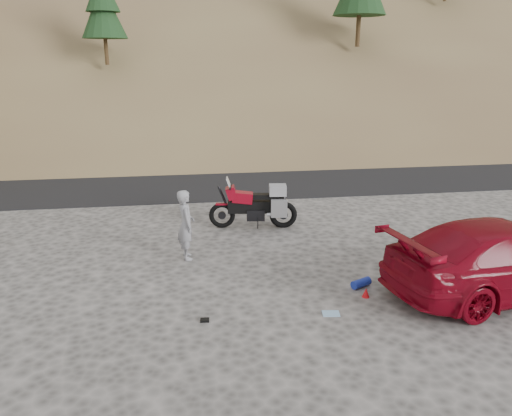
{
  "coord_description": "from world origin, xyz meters",
  "views": [
    {
      "loc": [
        -0.91,
        -9.99,
        4.42
      ],
      "look_at": [
        0.82,
        1.34,
        1.0
      ],
      "focal_mm": 35.0,
      "sensor_mm": 36.0,
      "label": 1
    }
  ],
  "objects": [
    {
      "name": "ground",
      "position": [
        0.0,
        0.0,
        0.0
      ],
      "size": [
        140.0,
        140.0,
        0.0
      ],
      "primitive_type": "plane",
      "color": "#474541",
      "rests_on": "ground"
    },
    {
      "name": "gear_blue_cloth",
      "position": [
        1.65,
        -2.19,
        0.01
      ],
      "size": [
        0.34,
        0.27,
        0.01
      ],
      "primitive_type": "cube",
      "rotation": [
        0.0,
        0.0,
        -0.15
      ],
      "color": "#85ADCE",
      "rests_on": "ground"
    },
    {
      "name": "gear_glove_a",
      "position": [
        -0.62,
        -2.11,
        0.02
      ],
      "size": [
        0.16,
        0.12,
        0.04
      ],
      "primitive_type": "cube",
      "rotation": [
        0.0,
        0.0,
        -0.09
      ],
      "color": "black",
      "rests_on": "ground"
    },
    {
      "name": "gear_bottle",
      "position": [
        3.48,
        -1.51,
        0.13
      ],
      "size": [
        0.12,
        0.12,
        0.25
      ],
      "primitive_type": "cylinder",
      "rotation": [
        0.0,
        0.0,
        0.43
      ],
      "color": "navy",
      "rests_on": "ground"
    },
    {
      "name": "motorcycle",
      "position": [
        1.07,
        2.81,
        0.61
      ],
      "size": [
        2.4,
        0.87,
        1.43
      ],
      "rotation": [
        0.0,
        0.0,
        -0.13
      ],
      "color": "black",
      "rests_on": "ground"
    },
    {
      "name": "red_car",
      "position": [
        5.26,
        -1.79,
        0.0
      ],
      "size": [
        5.2,
        2.84,
        1.43
      ],
      "primitive_type": "imported",
      "rotation": [
        0.0,
        0.0,
        1.75
      ],
      "color": "maroon",
      "rests_on": "ground"
    },
    {
      "name": "gear_funnel",
      "position": [
        2.51,
        -1.64,
        0.09
      ],
      "size": [
        0.17,
        0.17,
        0.19
      ],
      "primitive_type": "cone",
      "rotation": [
        0.0,
        0.0,
        0.19
      ],
      "color": "red",
      "rests_on": "ground"
    },
    {
      "name": "gear_blue_mat",
      "position": [
        2.58,
        -1.2,
        0.09
      ],
      "size": [
        0.47,
        0.35,
        0.17
      ],
      "primitive_type": "cylinder",
      "rotation": [
        0.0,
        1.57,
        0.47
      ],
      "color": "navy",
      "rests_on": "ground"
    },
    {
      "name": "road",
      "position": [
        0.0,
        9.0,
        0.0
      ],
      "size": [
        120.0,
        7.0,
        0.05
      ],
      "primitive_type": "cube",
      "color": "black",
      "rests_on": "ground"
    },
    {
      "name": "man",
      "position": [
        -0.87,
        0.89,
        0.0
      ],
      "size": [
        0.47,
        0.64,
        1.62
      ],
      "primitive_type": "imported",
      "rotation": [
        0.0,
        0.0,
        1.72
      ],
      "color": "gray",
      "rests_on": "ground"
    }
  ]
}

